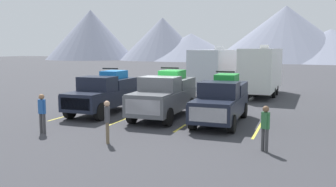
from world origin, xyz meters
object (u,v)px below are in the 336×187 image
(pickup_truck_c, at_px, (222,100))
(camper_trailer_a, at_px, (215,69))
(person_a, at_px, (265,125))
(pickup_truck_a, at_px, (104,93))
(person_b, at_px, (107,119))
(pickup_truck_b, at_px, (165,95))
(person_c, at_px, (42,111))
(camper_trailer_b, at_px, (262,69))

(pickup_truck_c, distance_m, camper_trailer_a, 11.08)
(person_a, bearing_deg, pickup_truck_c, 119.73)
(pickup_truck_c, height_order, camper_trailer_a, camper_trailer_a)
(pickup_truck_a, xyz_separation_m, person_b, (3.50, -5.62, -0.22))
(pickup_truck_b, distance_m, person_c, 6.39)
(camper_trailer_b, relative_size, person_c, 5.06)
(pickup_truck_a, relative_size, camper_trailer_b, 0.60)
(pickup_truck_c, relative_size, camper_trailer_b, 0.62)
(pickup_truck_c, bearing_deg, pickup_truck_b, 175.76)
(camper_trailer_b, bearing_deg, person_b, -103.45)
(pickup_truck_c, distance_m, camper_trailer_b, 11.14)
(pickup_truck_b, height_order, person_a, pickup_truck_b)
(pickup_truck_c, xyz_separation_m, person_a, (2.54, -4.45, -0.19))
(pickup_truck_c, distance_m, person_c, 8.42)
(camper_trailer_a, bearing_deg, person_c, -103.82)
(pickup_truck_c, height_order, camper_trailer_b, camper_trailer_b)
(pickup_truck_a, relative_size, camper_trailer_a, 0.62)
(camper_trailer_a, height_order, person_a, camper_trailer_a)
(camper_trailer_b, bearing_deg, person_a, -83.16)
(camper_trailer_b, bearing_deg, person_c, -114.68)
(camper_trailer_b, height_order, person_c, camper_trailer_b)
(pickup_truck_a, relative_size, person_c, 3.04)
(pickup_truck_b, relative_size, person_a, 3.27)
(person_b, bearing_deg, camper_trailer_b, 76.55)
(person_a, bearing_deg, person_b, -170.20)
(pickup_truck_a, height_order, camper_trailer_b, camper_trailer_b)
(pickup_truck_c, bearing_deg, pickup_truck_a, 178.64)
(pickup_truck_a, height_order, pickup_truck_c, pickup_truck_a)
(pickup_truck_b, relative_size, person_b, 3.24)
(pickup_truck_b, bearing_deg, person_b, -91.50)
(camper_trailer_a, relative_size, person_c, 4.92)
(person_a, distance_m, person_c, 9.29)
(camper_trailer_a, relative_size, camper_trailer_b, 0.97)
(pickup_truck_b, relative_size, camper_trailer_b, 0.62)
(pickup_truck_c, relative_size, camper_trailer_a, 0.64)
(camper_trailer_a, distance_m, person_c, 16.21)
(person_c, bearing_deg, camper_trailer_b, 65.32)
(pickup_truck_a, height_order, person_c, pickup_truck_a)
(person_a, bearing_deg, pickup_truck_a, 153.69)
(person_b, bearing_deg, pickup_truck_a, 121.94)
(pickup_truck_a, distance_m, pickup_truck_b, 3.65)
(camper_trailer_a, bearing_deg, camper_trailer_b, 6.77)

